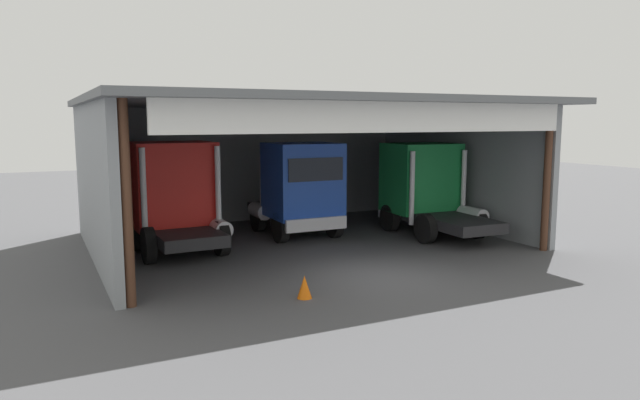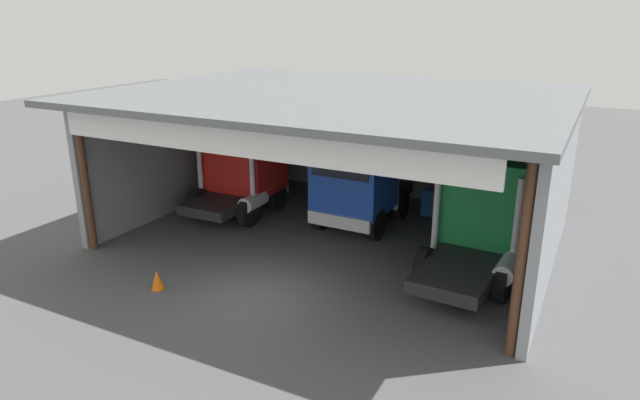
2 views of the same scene
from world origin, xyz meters
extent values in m
plane|color=#4C4C4F|center=(0.00, 0.00, 0.00)|extent=(80.00, 80.00, 0.00)
cube|color=gray|center=(0.00, 10.09, 2.36)|extent=(13.55, 0.24, 4.72)
cube|color=gray|center=(-6.78, 5.05, 2.36)|extent=(0.24, 10.09, 4.72)
cube|color=gray|center=(6.78, 5.05, 2.36)|extent=(0.24, 10.09, 4.72)
cube|color=slate|center=(0.00, 4.51, 4.82)|extent=(14.15, 11.17, 0.20)
cylinder|color=#4C2D1E|center=(-6.53, 0.15, 2.36)|extent=(0.24, 0.24, 4.72)
cylinder|color=#4C2D1E|center=(6.53, 0.15, 2.36)|extent=(0.24, 0.24, 4.72)
cube|color=white|center=(0.00, -0.43, 4.37)|extent=(12.20, 0.12, 0.90)
cube|color=red|center=(-4.33, 5.65, 2.18)|extent=(2.59, 2.25, 2.75)
cube|color=black|center=(-4.35, 6.77, 2.66)|extent=(2.17, 0.10, 0.82)
cube|color=silver|center=(-4.35, 6.80, 0.70)|extent=(2.42, 0.21, 0.44)
cube|color=#232326|center=(-4.30, 4.10, 0.73)|extent=(1.97, 2.84, 0.36)
cylinder|color=silver|center=(-5.45, 4.37, 2.00)|extent=(0.18, 0.18, 2.89)
cylinder|color=silver|center=(-3.16, 4.42, 2.00)|extent=(0.18, 0.18, 2.89)
cylinder|color=silver|center=(-3.16, 4.43, 0.85)|extent=(0.58, 1.21, 0.56)
cylinder|color=black|center=(-5.46, 6.07, 0.55)|extent=(0.32, 1.11, 1.11)
cylinder|color=black|center=(-3.21, 6.11, 0.55)|extent=(0.32, 1.11, 1.11)
cylinder|color=black|center=(-5.42, 4.08, 0.55)|extent=(0.32, 1.11, 1.11)
cylinder|color=black|center=(-3.17, 4.13, 0.55)|extent=(0.32, 1.11, 1.11)
cube|color=#1E47B7|center=(0.29, 5.53, 2.12)|extent=(2.44, 2.28, 2.65)
cube|color=black|center=(0.27, 4.39, 2.58)|extent=(2.04, 0.10, 0.79)
cube|color=silver|center=(0.27, 4.36, 0.69)|extent=(2.28, 0.20, 0.44)
cube|color=#232326|center=(0.33, 7.42, 0.72)|extent=(1.86, 3.47, 0.36)
cylinder|color=silver|center=(1.39, 6.78, 1.77)|extent=(0.18, 0.18, 2.44)
cylinder|color=silver|center=(-0.76, 6.82, 1.77)|extent=(0.18, 0.18, 2.44)
cylinder|color=silver|center=(-0.76, 7.14, 0.84)|extent=(0.58, 1.21, 0.56)
cylinder|color=black|center=(1.33, 5.07, 0.54)|extent=(0.32, 1.09, 1.09)
cylinder|color=black|center=(-0.76, 5.10, 0.54)|extent=(0.32, 1.09, 1.09)
cylinder|color=black|center=(1.37, 7.41, 0.54)|extent=(0.32, 1.09, 1.09)
cylinder|color=black|center=(-0.72, 7.44, 0.54)|extent=(0.32, 1.09, 1.09)
cube|color=#197F3D|center=(4.90, 4.74, 2.07)|extent=(2.60, 2.18, 2.60)
cube|color=black|center=(4.96, 5.79, 2.53)|extent=(2.12, 0.17, 0.78)
cube|color=silver|center=(4.96, 5.82, 0.67)|extent=(2.37, 0.29, 0.44)
cube|color=#232326|center=(4.79, 2.69, 0.70)|extent=(2.07, 3.83, 0.36)
cylinder|color=silver|center=(3.72, 3.63, 1.84)|extent=(0.18, 0.18, 2.64)
cylinder|color=silver|center=(5.96, 3.51, 1.84)|extent=(0.18, 0.18, 2.64)
cylinder|color=silver|center=(5.93, 2.93, 0.82)|extent=(0.62, 1.23, 0.56)
cylinder|color=black|center=(3.83, 5.21, 0.52)|extent=(0.36, 1.05, 1.04)
cylinder|color=black|center=(6.02, 5.09, 0.52)|extent=(0.36, 1.05, 1.04)
cylinder|color=black|center=(3.70, 2.75, 0.52)|extent=(0.36, 1.05, 1.04)
cylinder|color=black|center=(5.88, 2.63, 0.52)|extent=(0.36, 1.05, 1.04)
cylinder|color=#B21E19|center=(3.02, 8.92, 0.45)|extent=(0.58, 0.58, 0.90)
cube|color=#1E59A5|center=(2.39, 8.35, 0.50)|extent=(0.90, 0.60, 1.00)
cone|color=orange|center=(-2.70, -1.05, 0.28)|extent=(0.36, 0.36, 0.56)
camera|label=1|loc=(-8.36, -13.29, 4.24)|focal=32.56mm
camera|label=2|loc=(7.68, -11.36, 7.22)|focal=31.33mm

